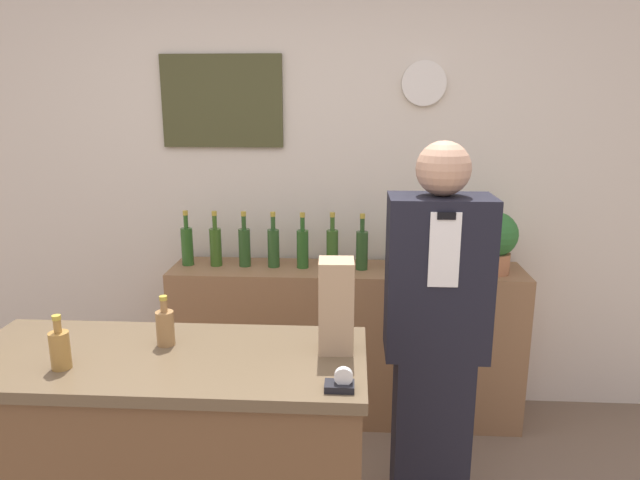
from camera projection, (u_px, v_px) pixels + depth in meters
back_wall at (305, 182)px, 3.33m from camera, size 5.20×0.09×2.70m
back_shelf at (346, 343)px, 3.30m from camera, size 1.97×0.38×0.90m
display_counter at (173, 479)px, 2.06m from camera, size 1.38×0.57×0.98m
shopkeeper at (435, 340)px, 2.42m from camera, size 0.42×0.26×1.67m
potted_plant at (495, 240)px, 3.07m from camera, size 0.24×0.24×0.33m
paper_bag at (336, 306)px, 1.94m from camera, size 0.12×0.12×0.32m
tape_dispenser at (341, 383)px, 1.70m from camera, size 0.09×0.06×0.07m
counter_bottle_1 at (60, 349)px, 1.83m from camera, size 0.06×0.06×0.18m
counter_bottle_2 at (165, 327)px, 2.01m from camera, size 0.06×0.06×0.18m
shelf_bottle_0 at (187, 245)px, 3.23m from camera, size 0.07×0.07×0.31m
shelf_bottle_1 at (216, 245)px, 3.21m from camera, size 0.07×0.07×0.31m
shelf_bottle_2 at (245, 246)px, 3.20m from camera, size 0.07×0.07×0.31m
shelf_bottle_3 at (274, 246)px, 3.19m from camera, size 0.07×0.07×0.31m
shelf_bottle_4 at (303, 247)px, 3.17m from camera, size 0.07×0.07×0.31m
shelf_bottle_5 at (332, 247)px, 3.18m from camera, size 0.07×0.07×0.31m
shelf_bottle_6 at (362, 249)px, 3.14m from camera, size 0.07×0.07×0.31m
shelf_bottle_7 at (392, 249)px, 3.14m from camera, size 0.07×0.07×0.31m
shelf_bottle_8 at (422, 248)px, 3.15m from camera, size 0.07×0.07×0.31m
shelf_bottle_9 at (452, 250)px, 3.13m from camera, size 0.07×0.07×0.31m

